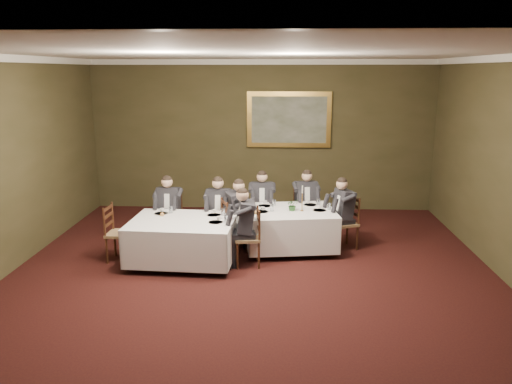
# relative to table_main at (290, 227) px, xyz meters

# --- Properties ---
(ground) EXTENTS (10.00, 10.00, 0.00)m
(ground) POSITION_rel_table_main_xyz_m (-0.63, -2.13, -0.45)
(ground) COLOR black
(ground) RESTS_ON ground
(ceiling) EXTENTS (8.00, 10.00, 0.10)m
(ceiling) POSITION_rel_table_main_xyz_m (-0.63, -2.13, 3.05)
(ceiling) COLOR silver
(ceiling) RESTS_ON back_wall
(back_wall) EXTENTS (8.00, 0.10, 3.50)m
(back_wall) POSITION_rel_table_main_xyz_m (-0.63, 2.87, 1.30)
(back_wall) COLOR #36331B
(back_wall) RESTS_ON ground
(crown_molding) EXTENTS (8.00, 10.00, 0.12)m
(crown_molding) POSITION_rel_table_main_xyz_m (-0.63, -2.13, 2.99)
(crown_molding) COLOR white
(crown_molding) RESTS_ON back_wall
(table_main) EXTENTS (1.79, 1.46, 0.67)m
(table_main) POSITION_rel_table_main_xyz_m (0.00, 0.00, 0.00)
(table_main) COLOR black
(table_main) RESTS_ON ground
(table_second) EXTENTS (1.85, 1.45, 0.67)m
(table_second) POSITION_rel_table_main_xyz_m (-1.86, -0.72, 0.00)
(table_second) COLOR black
(table_second) RESTS_ON ground
(chair_main_backleft) EXTENTS (0.45, 0.43, 1.00)m
(chair_main_backleft) POSITION_rel_table_main_xyz_m (-0.55, 0.77, -0.17)
(chair_main_backleft) COLOR olive
(chair_main_backleft) RESTS_ON ground
(diner_main_backleft) EXTENTS (0.43, 0.49, 1.35)m
(diner_main_backleft) POSITION_rel_table_main_xyz_m (-0.55, 0.76, 0.06)
(diner_main_backleft) COLOR black
(diner_main_backleft) RESTS_ON chair_main_backleft
(chair_main_backright) EXTENTS (0.51, 0.49, 1.00)m
(chair_main_backright) POSITION_rel_table_main_xyz_m (0.32, 0.89, -0.17)
(chair_main_backright) COLOR olive
(chair_main_backright) RESTS_ON ground
(diner_main_backright) EXTENTS (0.48, 0.54, 1.35)m
(diner_main_backright) POSITION_rel_table_main_xyz_m (0.32, 0.88, 0.06)
(diner_main_backright) COLOR black
(diner_main_backright) RESTS_ON chair_main_backright
(chair_main_endleft) EXTENTS (0.55, 0.56, 1.00)m
(chair_main_endleft) POSITION_rel_table_main_xyz_m (-1.02, -0.14, -0.17)
(chair_main_endleft) COLOR olive
(chair_main_endleft) RESTS_ON ground
(diner_main_endleft) EXTENTS (0.59, 0.55, 1.35)m
(diner_main_endleft) POSITION_rel_table_main_xyz_m (-1.01, -0.14, 0.06)
(diner_main_endleft) COLOR black
(diner_main_endleft) RESTS_ON chair_main_endleft
(chair_main_endright) EXTENTS (0.55, 0.56, 1.00)m
(chair_main_endright) POSITION_rel_table_main_xyz_m (1.02, 0.14, -0.17)
(chair_main_endright) COLOR olive
(chair_main_endright) RESTS_ON ground
(diner_main_endright) EXTENTS (0.59, 0.55, 1.35)m
(diner_main_endright) POSITION_rel_table_main_xyz_m (1.01, 0.14, 0.06)
(diner_main_endright) COLOR black
(diner_main_endright) RESTS_ON chair_main_endright
(chair_sec_backleft) EXTENTS (0.46, 0.44, 1.00)m
(chair_sec_backleft) POSITION_rel_table_main_xyz_m (-2.29, 0.22, -0.17)
(chair_sec_backleft) COLOR olive
(chair_sec_backleft) RESTS_ON ground
(diner_sec_backleft) EXTENTS (0.43, 0.50, 1.35)m
(diner_sec_backleft) POSITION_rel_table_main_xyz_m (-2.29, 0.21, 0.06)
(diner_sec_backleft) COLOR black
(diner_sec_backleft) RESTS_ON chair_sec_backleft
(chair_sec_backright) EXTENTS (0.46, 0.44, 1.00)m
(chair_sec_backright) POSITION_rel_table_main_xyz_m (-1.33, 0.17, -0.17)
(chair_sec_backright) COLOR olive
(chair_sec_backright) RESTS_ON ground
(diner_sec_backright) EXTENTS (0.44, 0.50, 1.35)m
(diner_sec_backright) POSITION_rel_table_main_xyz_m (-1.33, 0.16, 0.06)
(diner_sec_backright) COLOR black
(diner_sec_backright) RESTS_ON chair_sec_backright
(chair_sec_endright) EXTENTS (0.47, 0.49, 1.00)m
(chair_sec_endright) POSITION_rel_table_main_xyz_m (-0.73, -0.78, -0.17)
(chair_sec_endright) COLOR olive
(chair_sec_endright) RESTS_ON ground
(diner_sec_endright) EXTENTS (0.53, 0.46, 1.35)m
(diner_sec_endright) POSITION_rel_table_main_xyz_m (-0.74, -0.78, 0.06)
(diner_sec_endright) COLOR black
(diner_sec_endright) RESTS_ON chair_sec_endright
(chair_sec_endleft) EXTENTS (0.44, 0.46, 1.00)m
(chair_sec_endleft) POSITION_rel_table_main_xyz_m (-2.98, -0.66, -0.17)
(chair_sec_endleft) COLOR olive
(chair_sec_endleft) RESTS_ON ground
(centerpiece) EXTENTS (0.26, 0.24, 0.23)m
(centerpiece) POSITION_rel_table_main_xyz_m (0.04, -0.02, 0.43)
(centerpiece) COLOR #2D5926
(centerpiece) RESTS_ON table_main
(candlestick) EXTENTS (0.07, 0.07, 0.49)m
(candlestick) POSITION_rel_table_main_xyz_m (0.21, -0.03, 0.49)
(candlestick) COLOR #C18C3B
(candlestick) RESTS_ON table_main
(place_setting_table_main) EXTENTS (0.33, 0.31, 0.14)m
(place_setting_table_main) POSITION_rel_table_main_xyz_m (-0.43, 0.30, 0.35)
(place_setting_table_main) COLOR white
(place_setting_table_main) RESTS_ON table_main
(place_setting_table_second) EXTENTS (0.33, 0.31, 0.14)m
(place_setting_table_second) POSITION_rel_table_main_xyz_m (-2.26, -0.30, 0.35)
(place_setting_table_second) COLOR white
(place_setting_table_second) RESTS_ON table_second
(painting) EXTENTS (1.94, 0.09, 1.28)m
(painting) POSITION_rel_table_main_xyz_m (0.00, 2.81, 1.70)
(painting) COLOR #D49B4D
(painting) RESTS_ON back_wall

